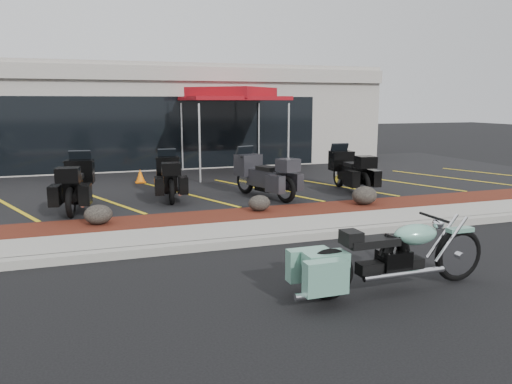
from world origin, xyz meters
name	(u,v)px	position (x,y,z in m)	size (l,w,h in m)	color
ground	(252,261)	(0.00, 0.00, 0.00)	(90.00, 90.00, 0.00)	black
curb	(237,243)	(0.00, 0.90, 0.07)	(24.00, 0.25, 0.15)	gray
sidewalk	(226,233)	(0.00, 1.60, 0.07)	(24.00, 1.20, 0.15)	gray
mulch_bed	(212,219)	(0.00, 2.80, 0.08)	(24.00, 1.20, 0.16)	#3A0D0D
upper_lot	(171,182)	(0.00, 8.20, 0.07)	(26.00, 9.60, 0.15)	black
dealership_building	(146,116)	(0.00, 14.47, 2.01)	(18.00, 8.16, 4.00)	#9C978D
boulder_left	(98,214)	(-2.36, 2.82, 0.36)	(0.57, 0.47, 0.40)	black
boulder_mid	(259,203)	(1.16, 2.95, 0.34)	(0.51, 0.43, 0.36)	black
boulder_right	(364,195)	(3.80, 2.81, 0.38)	(0.63, 0.52, 0.44)	black
hero_cruiser	(459,247)	(2.55, -1.88, 0.53)	(2.99, 0.76, 1.05)	#6FAD95
touring_black_front	(81,177)	(-2.67, 5.24, 0.80)	(2.25, 0.86, 1.31)	black
touring_black_mid	(167,171)	(-0.47, 5.85, 0.76)	(2.11, 0.81, 1.23)	black
touring_grey	(245,170)	(1.52, 5.17, 0.80)	(2.24, 0.86, 1.30)	#2B2A2F
touring_black_rear	(339,165)	(4.43, 5.28, 0.79)	(2.21, 0.85, 1.29)	black
traffic_cone	(140,176)	(-0.98, 7.98, 0.36)	(0.30, 0.30, 0.42)	orange
popup_canopy	(232,96)	(2.27, 8.95, 2.82)	(3.75, 3.75, 2.94)	silver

